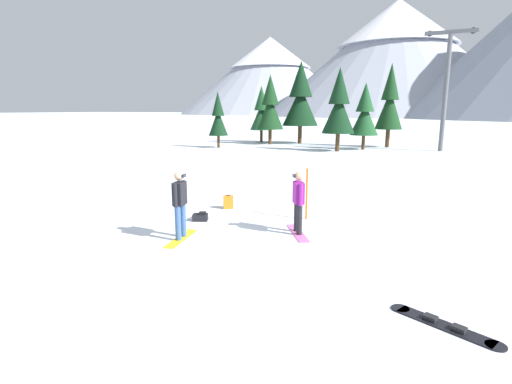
% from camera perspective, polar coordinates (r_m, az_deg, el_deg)
% --- Properties ---
extents(ground_plane, '(800.00, 800.00, 0.00)m').
position_cam_1_polar(ground_plane, '(9.84, -7.20, -7.94)').
color(ground_plane, silver).
extents(snowboarder_foreground, '(0.56, 1.58, 1.77)m').
position_cam_1_polar(snowboarder_foreground, '(10.39, -10.72, -1.61)').
color(snowboarder_foreground, yellow).
rests_on(snowboarder_foreground, ground_plane).
extents(snowboarder_midground, '(1.06, 1.51, 1.69)m').
position_cam_1_polar(snowboarder_midground, '(10.73, 6.02, -1.34)').
color(snowboarder_midground, pink).
rests_on(snowboarder_midground, ground_plane).
extents(loose_snowboard_far_spare, '(1.71, 1.00, 0.09)m').
position_cam_1_polar(loose_snowboard_far_spare, '(7.14, 25.09, -16.70)').
color(loose_snowboard_far_spare, black).
rests_on(loose_snowboard_far_spare, ground_plane).
extents(backpack_orange, '(0.38, 0.36, 0.47)m').
position_cam_1_polar(backpack_orange, '(13.57, -3.95, -1.46)').
color(backpack_orange, orange).
rests_on(backpack_orange, ground_plane).
extents(backpack_black, '(0.55, 0.46, 0.26)m').
position_cam_1_polar(backpack_black, '(12.22, -7.88, -3.52)').
color(backpack_black, black).
rests_on(backpack_black, ground_plane).
extents(trail_marker_pole, '(0.06, 0.06, 1.56)m').
position_cam_1_polar(trail_marker_pole, '(12.20, 7.20, -0.28)').
color(trail_marker_pole, orange).
rests_on(trail_marker_pole, ground_plane).
extents(pine_tree_short, '(1.67, 1.67, 4.80)m').
position_cam_1_polar(pine_tree_short, '(35.47, -5.39, 10.49)').
color(pine_tree_short, '#472D19').
rests_on(pine_tree_short, ground_plane).
extents(pine_tree_slender, '(2.29, 2.29, 5.60)m').
position_cam_1_polar(pine_tree_slender, '(41.49, 0.77, 11.30)').
color(pine_tree_slender, '#472D19').
rests_on(pine_tree_slender, ground_plane).
extents(pine_tree_broad, '(2.29, 2.29, 5.43)m').
position_cam_1_polar(pine_tree_broad, '(34.78, 15.15, 10.70)').
color(pine_tree_broad, '#472D19').
rests_on(pine_tree_broad, ground_plane).
extents(pine_tree_young, '(2.57, 2.57, 6.49)m').
position_cam_1_polar(pine_tree_young, '(32.82, 11.66, 11.84)').
color(pine_tree_young, '#472D19').
rests_on(pine_tree_young, ground_plane).
extents(pine_tree_tall, '(2.53, 2.53, 6.49)m').
position_cam_1_polar(pine_tree_tall, '(38.91, 2.03, 11.99)').
color(pine_tree_tall, '#472D19').
rests_on(pine_tree_tall, ground_plane).
extents(pine_tree_leaning, '(2.34, 2.34, 7.18)m').
position_cam_1_polar(pine_tree_leaning, '(37.54, 18.43, 11.99)').
color(pine_tree_leaning, '#472D19').
rests_on(pine_tree_leaning, ground_plane).
extents(pine_tree_twin, '(3.46, 3.46, 7.85)m').
position_cam_1_polar(pine_tree_twin, '(40.13, 6.33, 12.98)').
color(pine_tree_twin, '#472D19').
rests_on(pine_tree_twin, ground_plane).
extents(ski_lift_tower, '(3.73, 0.36, 9.25)m').
position_cam_1_polar(ski_lift_tower, '(35.61, 25.37, 13.96)').
color(ski_lift_tower, '#595B60').
rests_on(ski_lift_tower, ground_plane).
extents(peak_central_summit, '(123.58, 123.58, 51.22)m').
position_cam_1_polar(peak_central_summit, '(287.58, 1.99, 16.28)').
color(peak_central_summit, '#9EA3B2').
rests_on(peak_central_summit, ground_plane).
extents(peak_north_spur, '(131.42, 131.42, 56.76)m').
position_cam_1_polar(peak_north_spur, '(225.66, 19.19, 17.71)').
color(peak_north_spur, '#9EA3B2').
rests_on(peak_north_spur, ground_plane).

